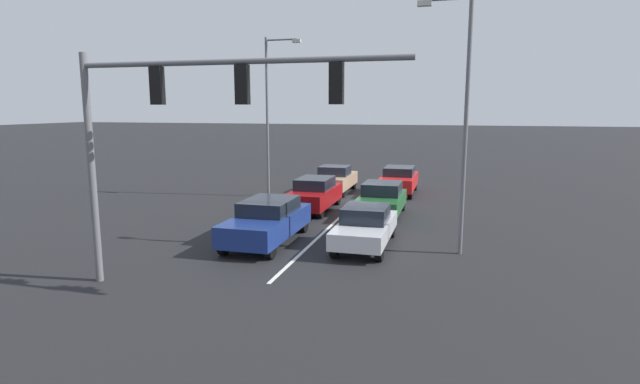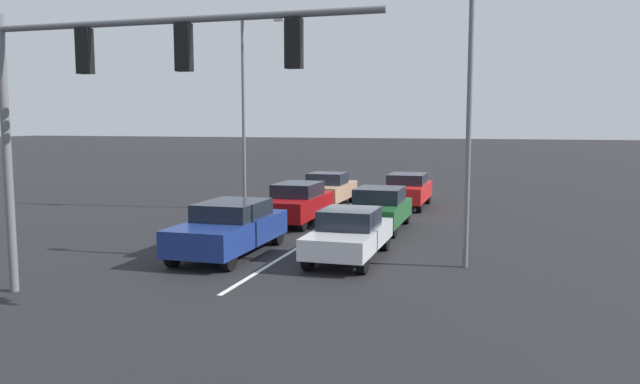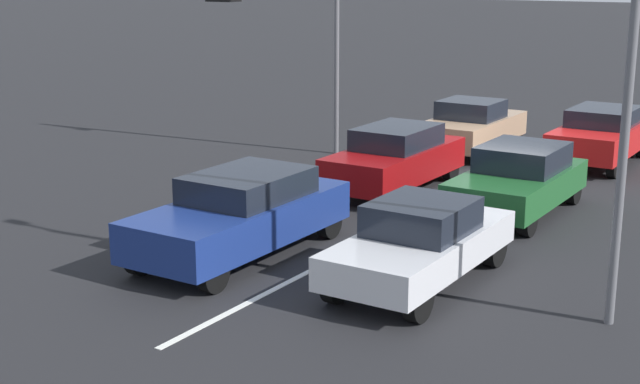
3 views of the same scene
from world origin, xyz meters
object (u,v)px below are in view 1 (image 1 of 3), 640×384
object	(u,v)px
car_silver_leftlane_front	(365,226)
street_lamp_left_shoulder	(461,110)
car_red_leftlane_third	(399,180)
car_maroon_midlane_second	(315,194)
car_navy_midlane_front	(267,221)
car_tan_midlane_third	(335,179)
car_darkgreen_leftlane_second	(381,199)
traffic_signal_gantry	(182,113)
street_lamp_right_shoulder	(271,107)

from	to	relation	value
car_silver_leftlane_front	street_lamp_left_shoulder	world-z (taller)	street_lamp_left_shoulder
car_red_leftlane_third	car_silver_leftlane_front	bearing A→B (deg)	90.49
street_lamp_left_shoulder	car_maroon_midlane_second	bearing A→B (deg)	-41.03
car_silver_leftlane_front	car_red_leftlane_third	bearing A→B (deg)	-89.51
car_silver_leftlane_front	street_lamp_left_shoulder	size ratio (longest dim) A/B	0.52
street_lamp_left_shoulder	car_navy_midlane_front	bearing A→B (deg)	2.85
car_tan_midlane_third	car_red_leftlane_third	world-z (taller)	car_tan_midlane_third
car_navy_midlane_front	street_lamp_left_shoulder	distance (m)	7.68
car_maroon_midlane_second	car_tan_midlane_third	distance (m)	5.24
car_maroon_midlane_second	street_lamp_left_shoulder	size ratio (longest dim) A/B	0.53
car_darkgreen_leftlane_second	street_lamp_left_shoulder	xyz separation A→B (m)	(-3.25, 5.24, 4.00)
street_lamp_left_shoulder	car_red_leftlane_third	bearing A→B (deg)	-74.51
car_maroon_midlane_second	traffic_signal_gantry	distance (m)	11.75
traffic_signal_gantry	car_silver_leftlane_front	bearing A→B (deg)	-124.86
car_red_leftlane_third	car_maroon_midlane_second	bearing A→B (deg)	59.47
traffic_signal_gantry	car_red_leftlane_third	bearing A→B (deg)	-102.44
car_tan_midlane_third	street_lamp_right_shoulder	world-z (taller)	street_lamp_right_shoulder
traffic_signal_gantry	street_lamp_right_shoulder	distance (m)	14.32
car_navy_midlane_front	car_tan_midlane_third	bearing A→B (deg)	-89.01
car_navy_midlane_front	car_silver_leftlane_front	bearing A→B (deg)	-174.05
car_navy_midlane_front	car_darkgreen_leftlane_second	xyz separation A→B (m)	(-3.33, -5.57, -0.04)
car_maroon_midlane_second	street_lamp_left_shoulder	distance (m)	9.50
car_maroon_midlane_second	street_lamp_right_shoulder	size ratio (longest dim) A/B	0.52
car_darkgreen_leftlane_second	street_lamp_right_shoulder	world-z (taller)	street_lamp_right_shoulder
car_navy_midlane_front	car_red_leftlane_third	world-z (taller)	car_navy_midlane_front
car_tan_midlane_third	car_navy_midlane_front	bearing A→B (deg)	90.99
car_navy_midlane_front	car_tan_midlane_third	xyz separation A→B (m)	(0.19, -11.23, -0.04)
car_red_leftlane_third	street_lamp_right_shoulder	xyz separation A→B (m)	(6.63, 2.76, 4.06)
car_red_leftlane_third	street_lamp_right_shoulder	world-z (taller)	street_lamp_right_shoulder
car_silver_leftlane_front	car_maroon_midlane_second	xyz separation A→B (m)	(3.46, -5.62, 0.05)
car_darkgreen_leftlane_second	car_red_leftlane_third	xyz separation A→B (m)	(-0.10, -6.12, 0.05)
car_silver_leftlane_front	car_tan_midlane_third	bearing A→B (deg)	-71.08
traffic_signal_gantry	car_darkgreen_leftlane_second	bearing A→B (deg)	-108.66
car_silver_leftlane_front	car_tan_midlane_third	distance (m)	11.48
car_red_leftlane_third	traffic_signal_gantry	distance (m)	17.62
car_silver_leftlane_front	car_darkgreen_leftlane_second	xyz separation A→B (m)	(0.20, -5.20, 0.02)
car_silver_leftlane_front	car_maroon_midlane_second	distance (m)	6.60
car_silver_leftlane_front	car_red_leftlane_third	world-z (taller)	car_red_leftlane_third
car_maroon_midlane_second	car_red_leftlane_third	bearing A→B (deg)	-120.53
car_navy_midlane_front	car_red_leftlane_third	bearing A→B (deg)	-106.36
car_silver_leftlane_front	street_lamp_right_shoulder	xyz separation A→B (m)	(6.73, -8.57, 4.13)
car_navy_midlane_front	street_lamp_right_shoulder	xyz separation A→B (m)	(3.20, -8.94, 4.06)
car_silver_leftlane_front	car_tan_midlane_third	size ratio (longest dim) A/B	1.04
street_lamp_left_shoulder	car_tan_midlane_third	bearing A→B (deg)	-58.14
car_maroon_midlane_second	street_lamp_right_shoulder	xyz separation A→B (m)	(3.27, -2.94, 4.08)
car_navy_midlane_front	car_darkgreen_leftlane_second	bearing A→B (deg)	-120.88
car_darkgreen_leftlane_second	traffic_signal_gantry	world-z (taller)	traffic_signal_gantry
car_darkgreen_leftlane_second	street_lamp_right_shoulder	size ratio (longest dim) A/B	0.49
car_red_leftlane_third	street_lamp_right_shoulder	bearing A→B (deg)	22.56
car_silver_leftlane_front	car_maroon_midlane_second	world-z (taller)	car_maroon_midlane_second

